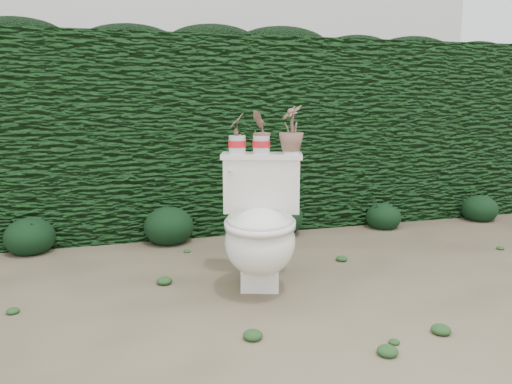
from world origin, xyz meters
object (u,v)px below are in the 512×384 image
object	(u,v)px
potted_plant_right	(291,131)
potted_plant_left	(237,134)
toilet	(260,229)
potted_plant_center	(261,133)

from	to	relation	value
potted_plant_right	potted_plant_left	bearing A→B (deg)	-108.82
toilet	potted_plant_right	bearing A→B (deg)	52.69
toilet	potted_plant_center	xyz separation A→B (m)	(0.07, 0.23, 0.55)
toilet	potted_plant_right	world-z (taller)	potted_plant_right
toilet	potted_plant_left	world-z (taller)	potted_plant_left
potted_plant_left	potted_plant_center	xyz separation A→B (m)	(0.14, -0.05, 0.01)
toilet	potted_plant_center	size ratio (longest dim) A/B	3.12
potted_plant_left	potted_plant_center	distance (m)	0.15
toilet	potted_plant_right	distance (m)	0.64
potted_plant_left	potted_plant_center	size ratio (longest dim) A/B	0.93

